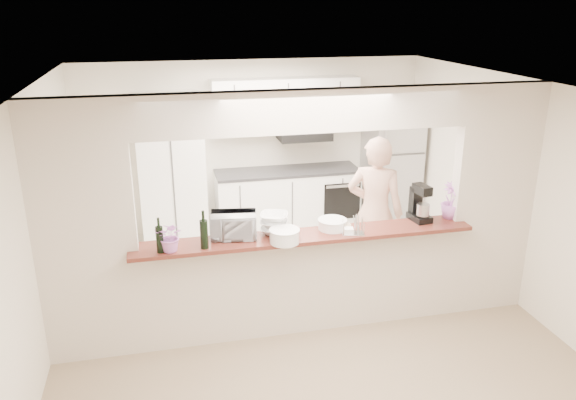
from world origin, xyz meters
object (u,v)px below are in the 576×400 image
object	(u,v)px
refrigerator	(391,170)
toaster_oven	(234,225)
person	(375,213)
stand_mixer	(420,204)

from	to	relation	value
refrigerator	toaster_oven	bearing A→B (deg)	-136.61
toaster_oven	person	distance (m)	1.94
toaster_oven	stand_mixer	distance (m)	1.95
refrigerator	stand_mixer	size ratio (longest dim) A/B	4.37
stand_mixer	person	bearing A→B (deg)	104.38
refrigerator	person	distance (m)	2.10
toaster_oven	person	bearing A→B (deg)	31.56
stand_mixer	refrigerator	bearing A→B (deg)	72.78
toaster_oven	stand_mixer	size ratio (longest dim) A/B	1.12
stand_mixer	toaster_oven	bearing A→B (deg)	-179.62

